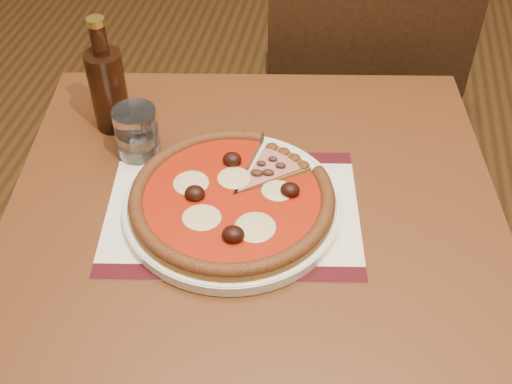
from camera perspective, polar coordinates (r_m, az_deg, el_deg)
table at (r=1.10m, az=-0.18°, el=-5.67°), size 0.92×0.92×0.75m
chair_far at (r=1.65m, az=8.74°, el=8.28°), size 0.51×0.51×0.94m
placemat at (r=1.03m, az=-2.10°, el=-1.63°), size 0.44×0.35×0.00m
plate at (r=1.02m, az=-2.11°, el=-1.24°), size 0.35×0.35×0.02m
pizza at (r=1.01m, az=-2.14°, el=-0.45°), size 0.33×0.33×0.04m
ham_slice at (r=1.06m, az=1.85°, el=1.87°), size 0.11×0.13×0.02m
water_glass at (r=1.12m, az=-10.55°, el=5.22°), size 0.09×0.09×0.09m
bottle at (r=1.18m, az=-13.03°, el=9.12°), size 0.07×0.07×0.22m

